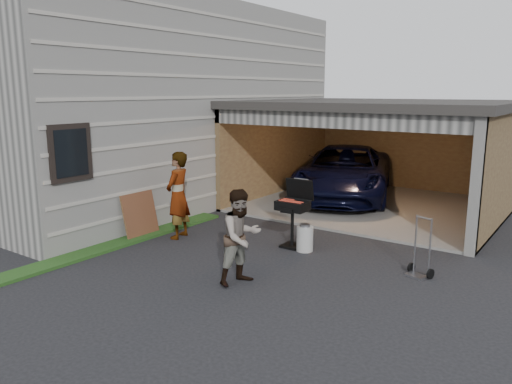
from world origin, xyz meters
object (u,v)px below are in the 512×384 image
minivan (345,174)px  hand_truck (419,265)px  plywood_panel (140,215)px  woman (178,195)px  bbq_grill (293,208)px  propane_tank (305,239)px  man (241,237)px

minivan → hand_truck: size_ratio=5.09×
minivan → plywood_panel: (-1.95, -6.18, -0.26)m
woman → bbq_grill: size_ratio=1.37×
woman → propane_tank: (2.71, 0.78, -0.70)m
propane_tank → hand_truck: 2.32m
bbq_grill → propane_tank: bbq_grill is taller
propane_tank → minivan: bearing=106.8°
woman → bbq_grill: 2.53m
plywood_panel → hand_truck: bearing=11.2°
woman → plywood_panel: 0.98m
minivan → woman: bearing=-121.2°
plywood_panel → woman: bearing=29.9°
minivan → bbq_grill: bearing=-95.8°
bbq_grill → plywood_panel: size_ratio=1.40×
hand_truck → woman: bearing=-153.0°
man → bbq_grill: 2.22m
woman → minivan: bearing=154.4°
propane_tank → hand_truck: bearing=-1.7°
minivan → plywood_panel: size_ratio=5.44×
minivan → woman: woman is taller
man → hand_truck: man is taller
minivan → hand_truck: 6.34m
propane_tank → plywood_panel: size_ratio=0.51×
propane_tank → plywood_panel: plywood_panel is taller
woman → bbq_grill: woman is taller
bbq_grill → hand_truck: size_ratio=1.31×
minivan → hand_truck: minivan is taller
plywood_panel → minivan: bearing=72.4°
propane_tank → plywood_panel: bearing=-160.6°
man → hand_truck: 3.15m
minivan → bbq_grill: size_ratio=3.90×
bbq_grill → hand_truck: bbq_grill is taller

